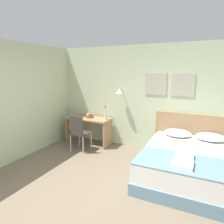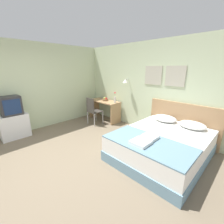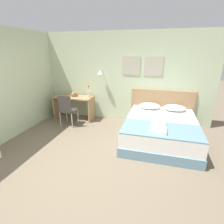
{
  "view_description": "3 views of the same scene",
  "coord_description": "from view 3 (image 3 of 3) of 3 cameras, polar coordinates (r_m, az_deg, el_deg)",
  "views": [
    {
      "loc": [
        1.49,
        -2.13,
        2.02
      ],
      "look_at": [
        -0.49,
        2.04,
        1.06
      ],
      "focal_mm": 32.0,
      "sensor_mm": 36.0,
      "label": 1
    },
    {
      "loc": [
        2.61,
        -1.19,
        1.91
      ],
      "look_at": [
        -0.16,
        1.6,
        0.74
      ],
      "focal_mm": 24.0,
      "sensor_mm": 36.0,
      "label": 2
    },
    {
      "loc": [
        1.2,
        -2.41,
        2.13
      ],
      "look_at": [
        0.15,
        1.39,
        0.72
      ],
      "focal_mm": 28.0,
      "sensor_mm": 36.0,
      "label": 3
    }
  ],
  "objects": [
    {
      "name": "ground_plane",
      "position": [
        3.43,
        -9.14,
        -19.04
      ],
      "size": [
        24.0,
        24.0,
        0.0
      ],
      "primitive_type": "plane",
      "color": "#756651"
    },
    {
      "name": "wall_back",
      "position": [
        5.4,
        2.54,
        11.1
      ],
      "size": [
        5.43,
        0.31,
        2.65
      ],
      "color": "beige",
      "rests_on": "ground_plane"
    },
    {
      "name": "bed",
      "position": [
        4.48,
        15.5,
        -5.62
      ],
      "size": [
        1.69,
        2.08,
        0.55
      ],
      "color": "#66899E",
      "rests_on": "ground_plane"
    },
    {
      "name": "headboard",
      "position": [
        5.39,
        15.89,
        1.49
      ],
      "size": [
        1.81,
        0.06,
        1.04
      ],
      "color": "#A87F56",
      "rests_on": "ground_plane"
    },
    {
      "name": "pillow_left",
      "position": [
        5.08,
        12.17,
        1.97
      ],
      "size": [
        0.6,
        0.44,
        0.16
      ],
      "color": "white",
      "rests_on": "bed"
    },
    {
      "name": "pillow_right",
      "position": [
        5.09,
        19.77,
        1.29
      ],
      "size": [
        0.6,
        0.44,
        0.16
      ],
      "color": "white",
      "rests_on": "bed"
    },
    {
      "name": "throw_blanket",
      "position": [
        3.81,
        15.77,
        -5.45
      ],
      "size": [
        1.64,
        0.83,
        0.02
      ],
      "color": "#66899E",
      "rests_on": "bed"
    },
    {
      "name": "folded_towel_near_foot",
      "position": [
        3.93,
        14.98,
        -3.95
      ],
      "size": [
        0.29,
        0.3,
        0.06
      ],
      "color": "white",
      "rests_on": "throw_blanket"
    },
    {
      "name": "folded_towel_mid_bed",
      "position": [
        3.66,
        14.89,
        -5.72
      ],
      "size": [
        0.32,
        0.31,
        0.06
      ],
      "color": "white",
      "rests_on": "throw_blanket"
    },
    {
      "name": "desk",
      "position": [
        5.74,
        -12.35,
        2.87
      ],
      "size": [
        1.24,
        0.54,
        0.74
      ],
      "color": "#A87F56",
      "rests_on": "ground_plane"
    },
    {
      "name": "desk_chair",
      "position": [
        5.17,
        -14.59,
        1.17
      ],
      "size": [
        0.42,
        0.42,
        0.94
      ],
      "color": "#3D3833",
      "rests_on": "ground_plane"
    },
    {
      "name": "fruit_bowl",
      "position": [
        5.71,
        -12.25,
        5.53
      ],
      "size": [
        0.22,
        0.22,
        0.13
      ],
      "color": "brown",
      "rests_on": "desk"
    },
    {
      "name": "flower_vase",
      "position": [
        5.46,
        -7.59,
        6.23
      ],
      "size": [
        0.07,
        0.07,
        0.38
      ],
      "color": "silver",
      "rests_on": "desk"
    }
  ]
}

